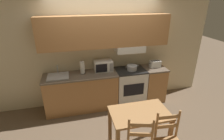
% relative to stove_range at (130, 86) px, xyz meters
% --- Properties ---
extents(ground_plane, '(16.00, 16.00, 0.00)m').
position_rel_stove_range_xyz_m(ground_plane, '(-0.57, 0.28, -0.44)').
color(ground_plane, brown).
extents(wall_back, '(5.29, 0.38, 2.55)m').
position_rel_stove_range_xyz_m(wall_back, '(-0.55, 0.21, 1.09)').
color(wall_back, beige).
rests_on(wall_back, ground_plane).
extents(lower_counter_main, '(1.66, 0.58, 0.89)m').
position_rel_stove_range_xyz_m(lower_counter_main, '(-1.19, 0.00, 0.00)').
color(lower_counter_main, '#B27A47').
rests_on(lower_counter_main, ground_plane).
extents(lower_counter_right_stub, '(0.53, 0.58, 0.89)m').
position_rel_stove_range_xyz_m(lower_counter_right_stub, '(0.62, 0.00, 0.00)').
color(lower_counter_right_stub, '#B27A47').
rests_on(lower_counter_right_stub, ground_plane).
extents(stove_range, '(0.71, 0.57, 0.89)m').
position_rel_stove_range_xyz_m(stove_range, '(0.00, 0.00, 0.00)').
color(stove_range, white).
rests_on(stove_range, ground_plane).
extents(cooking_pot, '(0.33, 0.25, 0.12)m').
position_rel_stove_range_xyz_m(cooking_pot, '(0.02, -0.03, 0.51)').
color(cooking_pot, '#B7BABF').
rests_on(cooking_pot, stove_range).
extents(microwave, '(0.42, 0.30, 0.25)m').
position_rel_stove_range_xyz_m(microwave, '(-0.64, 0.11, 0.57)').
color(microwave, white).
rests_on(microwave, lower_counter_main).
extents(toaster, '(0.27, 0.16, 0.16)m').
position_rel_stove_range_xyz_m(toaster, '(0.64, 0.02, 0.53)').
color(toaster, white).
rests_on(toaster, lower_counter_right_stub).
extents(sink_basin, '(0.46, 0.40, 0.23)m').
position_rel_stove_range_xyz_m(sink_basin, '(-1.68, 0.00, 0.46)').
color(sink_basin, '#B7BABF').
rests_on(sink_basin, lower_counter_main).
extents(paper_towel_roll, '(0.12, 0.12, 0.28)m').
position_rel_stove_range_xyz_m(paper_towel_roll, '(-1.13, 0.06, 0.58)').
color(paper_towel_roll, black).
rests_on(paper_towel_roll, lower_counter_main).
extents(dining_table, '(0.97, 0.60, 0.76)m').
position_rel_stove_range_xyz_m(dining_table, '(-0.34, -1.45, 0.19)').
color(dining_table, '#B27F4C').
rests_on(dining_table, ground_plane).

